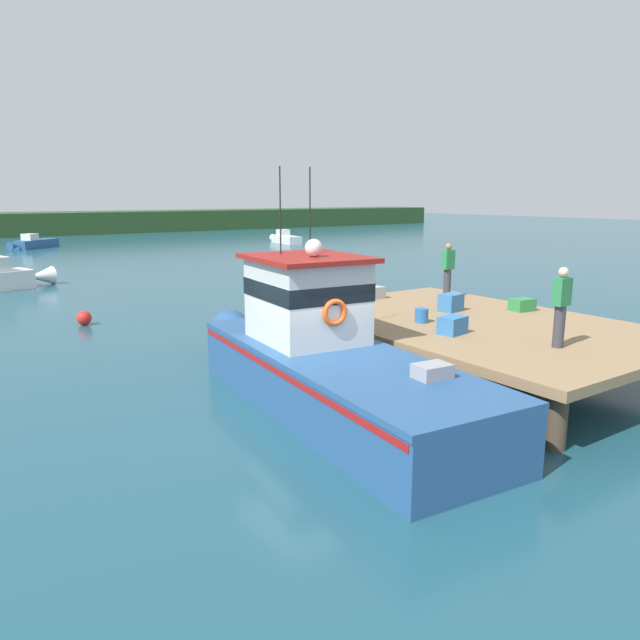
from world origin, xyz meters
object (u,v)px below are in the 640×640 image
at_px(crate_single_by_cleat, 452,325).
at_px(crate_stack_near_edge, 522,305).
at_px(moored_boat_far_right, 34,243).
at_px(bait_bucket, 422,316).
at_px(moored_boat_near_channel, 285,239).
at_px(deckhand_by_the_boat, 448,269).
at_px(crate_single_far, 374,293).
at_px(deckhand_further_back, 561,306).
at_px(mooring_buoy_outer, 84,318).
at_px(main_fishing_boat, 322,356).
at_px(crate_stack_mid_dock, 451,303).

bearing_deg(crate_single_by_cleat, crate_stack_near_edge, 13.23).
bearing_deg(moored_boat_far_right, crate_single_by_cleat, -88.31).
distance_m(bait_bucket, moored_boat_near_channel, 40.13).
height_order(crate_single_by_cleat, deckhand_by_the_boat, deckhand_by_the_boat).
bearing_deg(moored_boat_near_channel, crate_single_by_cleat, -116.20).
bearing_deg(crate_single_far, moored_boat_far_right, 94.11).
height_order(bait_bucket, deckhand_further_back, deckhand_further_back).
bearing_deg(mooring_buoy_outer, crate_stack_near_edge, -50.30).
distance_m(main_fishing_boat, mooring_buoy_outer, 10.93).
distance_m(main_fishing_boat, deckhand_by_the_boat, 7.15).
bearing_deg(crate_stack_near_edge, moored_boat_near_channel, 67.93).
xyz_separation_m(crate_stack_mid_dock, moored_boat_near_channel, (16.32, 35.26, -1.02)).
height_order(crate_single_by_cleat, moored_boat_far_right, crate_single_by_cleat).
xyz_separation_m(crate_stack_mid_dock, mooring_buoy_outer, (-7.14, 9.50, -1.19)).
xyz_separation_m(crate_single_far, mooring_buoy_outer, (-6.73, 6.80, -1.14)).
relative_size(crate_single_by_cleat, deckhand_further_back, 0.37).
bearing_deg(crate_single_far, deckhand_by_the_boat, -30.27).
xyz_separation_m(crate_single_far, bait_bucket, (-1.24, -3.30, -0.01)).
distance_m(crate_stack_mid_dock, mooring_buoy_outer, 11.95).
bearing_deg(crate_stack_mid_dock, moored_boat_near_channel, 65.16).
distance_m(bait_bucket, mooring_buoy_outer, 11.56).
bearing_deg(deckhand_further_back, crate_stack_mid_dock, 74.56).
xyz_separation_m(crate_single_by_cleat, deckhand_further_back, (0.87, -2.04, 0.66)).
distance_m(moored_boat_far_right, mooring_buoy_outer, 32.94).
distance_m(crate_single_by_cleat, crate_stack_near_edge, 3.66).
distance_m(crate_single_far, bait_bucket, 3.53).
bearing_deg(crate_single_by_cleat, crate_stack_mid_dock, 43.87).
bearing_deg(deckhand_further_back, moored_boat_near_channel, 66.05).
bearing_deg(moored_boat_near_channel, deckhand_further_back, -113.95).
bearing_deg(crate_single_far, mooring_buoy_outer, 134.68).
bearing_deg(moored_boat_near_channel, crate_single_far, -117.20).
bearing_deg(moored_boat_near_channel, crate_stack_near_edge, -112.07).
bearing_deg(moored_boat_near_channel, main_fishing_boat, -120.32).
bearing_deg(crate_stack_near_edge, crate_single_far, 118.42).
xyz_separation_m(crate_single_far, deckhand_further_back, (-0.67, -6.61, 0.68)).
bearing_deg(moored_boat_far_right, mooring_buoy_outer, -96.78).
xyz_separation_m(moored_boat_far_right, mooring_buoy_outer, (-3.89, -32.71, -0.17)).
xyz_separation_m(crate_single_far, crate_stack_near_edge, (2.02, -3.74, -0.01)).
relative_size(main_fishing_boat, crate_single_by_cleat, 16.54).
xyz_separation_m(deckhand_further_back, moored_boat_far_right, (-2.17, 46.12, -1.65)).
xyz_separation_m(crate_stack_mid_dock, crate_single_far, (-0.41, 2.70, -0.06)).
height_order(moored_boat_near_channel, mooring_buoy_outer, moored_boat_near_channel).
distance_m(deckhand_by_the_boat, deckhand_further_back, 6.07).
distance_m(crate_stack_mid_dock, crate_stack_near_edge, 1.92).
relative_size(bait_bucket, moored_boat_near_channel, 0.07).
xyz_separation_m(main_fishing_boat, crate_single_by_cleat, (3.05, -0.68, 0.39)).
bearing_deg(deckhand_by_the_boat, crate_stack_mid_dock, -133.75).
height_order(crate_single_far, crate_stack_near_edge, crate_single_far).
xyz_separation_m(crate_stack_near_edge, bait_bucket, (-3.26, 0.44, 0.01)).
bearing_deg(crate_stack_mid_dock, main_fishing_boat, -166.58).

